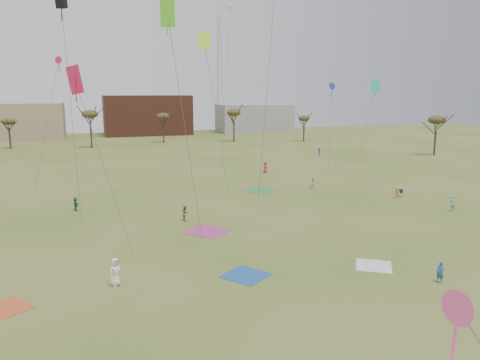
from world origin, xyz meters
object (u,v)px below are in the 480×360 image
object	(u,v)px
flyer_near_left	(116,272)
flyer_near_right	(440,272)
radio_tower	(219,73)
camp_chair_right	(400,194)

from	to	relation	value
flyer_near_left	flyer_near_right	bearing A→B (deg)	-49.18
flyer_near_left	radio_tower	xyz separation A→B (m)	(41.15, 119.59, 18.22)
flyer_near_left	camp_chair_right	distance (m)	39.82
camp_chair_right	radio_tower	world-z (taller)	radio_tower
radio_tower	flyer_near_left	bearing A→B (deg)	-108.99
camp_chair_right	radio_tower	bearing A→B (deg)	145.75
radio_tower	flyer_near_right	bearing A→B (deg)	-98.86
camp_chair_right	radio_tower	xyz separation A→B (m)	(5.07, 102.76, 18.95)
flyer_near_right	radio_tower	size ratio (longest dim) A/B	0.04
flyer_near_right	radio_tower	bearing A→B (deg)	148.55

